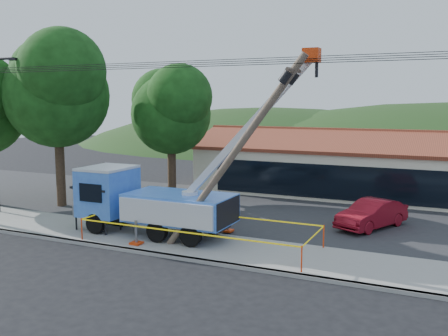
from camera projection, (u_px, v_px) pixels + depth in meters
ground at (156, 276)px, 18.92m from camera, size 120.00×120.00×0.00m
curb at (183, 258)px, 20.80m from camera, size 60.00×0.25×0.15m
sidewalk at (204, 246)px, 22.50m from camera, size 60.00×4.00×0.15m
parking_lot at (265, 211)px, 29.70m from camera, size 60.00×12.00×0.10m
strip_mall at (358, 168)px, 34.97m from camera, size 22.50×8.53×4.67m
tree_west_near at (57, 85)px, 30.09m from camera, size 7.56×6.72×10.80m
tree_lot at (171, 106)px, 32.68m from camera, size 6.30×5.60×8.94m
hill_west at (270, 145)px, 74.62m from camera, size 78.40×56.00×28.00m
utility_truck at (151, 200)px, 24.17m from camera, size 11.97×4.22×8.50m
leaning_pole at (238, 147)px, 20.69m from camera, size 6.41×1.72×8.43m
bus_shelter at (100, 198)px, 24.98m from camera, size 2.44×1.63×2.24m
caution_tape at (199, 227)px, 22.57m from camera, size 10.61×3.54×1.02m
car_silver at (214, 217)px, 28.36m from camera, size 3.60×4.38×1.41m
car_red at (371, 230)px, 25.68m from camera, size 3.30×4.63×1.45m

